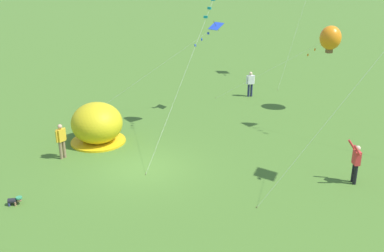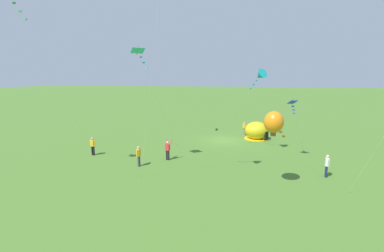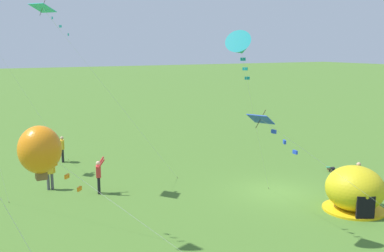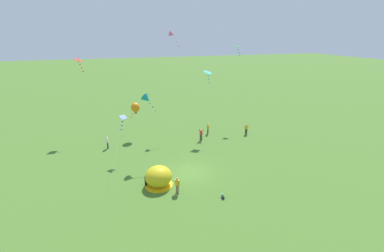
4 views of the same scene
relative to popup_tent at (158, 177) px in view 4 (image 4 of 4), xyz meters
The scene contains 15 objects.
ground_plane 4.18m from the popup_tent, 21.73° to the left, with size 300.00×300.00×0.00m, color #477028.
popup_tent is the anchor object (origin of this frame).
toddler_crawling 6.62m from the popup_tent, 36.25° to the right, with size 0.31×0.55×0.32m.
person_near_tent 2.36m from the popup_tent, 51.66° to the right, with size 0.42×0.49×1.72m.
person_flying_kite 12.52m from the popup_tent, 50.64° to the left, with size 0.69×0.57×1.89m.
person_with_toddler 15.32m from the popup_tent, 50.27° to the left, with size 0.26×0.59×1.72m.
person_strolling 18.24m from the popup_tent, 32.92° to the left, with size 0.58×0.29×1.72m.
person_far_back 11.92m from the popup_tent, 113.91° to the left, with size 0.29×0.59×1.72m.
kite_blue 8.57m from the popup_tent, 110.97° to the left, with size 2.79×7.49×5.53m.
kite_cyan 16.97m from the popup_tent, 50.44° to the left, with size 1.74×7.49×9.74m.
kite_pink 21.95m from the popup_tent, 70.96° to the left, with size 3.61×3.09×14.90m.
kite_green 25.16m from the popup_tent, 44.27° to the left, with size 1.10×7.22×12.88m.
kite_teal 9.09m from the popup_tent, 88.68° to the left, with size 5.06×5.70×8.09m.
kite_orange 14.32m from the popup_tent, 92.46° to the left, with size 5.23×5.96×5.24m.
kite_red 21.39m from the popup_tent, 113.16° to the left, with size 2.63×4.91×11.40m.
Camera 4 is at (-7.33, -23.84, 14.42)m, focal length 24.00 mm.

